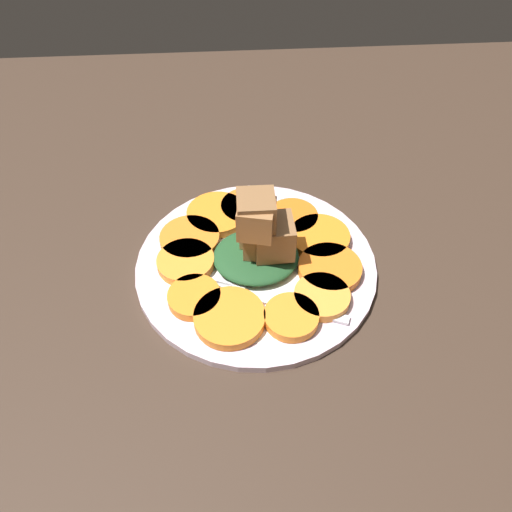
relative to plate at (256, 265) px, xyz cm
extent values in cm
cube|color=#38281E|center=(0.00, 0.00, -1.52)|extent=(120.00, 120.00, 2.00)
cylinder|color=silver|center=(0.00, 0.00, -0.02)|extent=(29.92, 29.92, 1.00)
cylinder|color=white|center=(0.00, 0.00, 0.03)|extent=(23.94, 23.94, 1.00)
cylinder|color=orange|center=(8.83, -2.32, 1.18)|extent=(7.74, 7.74, 1.20)
cylinder|color=orange|center=(8.42, 3.02, 1.18)|extent=(7.76, 7.76, 1.20)
cylinder|color=orange|center=(5.40, 6.96, 1.18)|extent=(6.73, 6.73, 1.20)
cylinder|color=orange|center=(-0.58, 9.41, 1.18)|extent=(7.09, 7.09, 1.20)
cylinder|color=orange|center=(-4.68, 8.34, 1.18)|extent=(8.13, 8.13, 1.20)
cylinder|color=orange|center=(-8.25, 3.98, 1.18)|extent=(7.67, 7.67, 1.20)
cylinder|color=orange|center=(-8.68, -0.22, 1.18)|extent=(7.07, 7.07, 1.20)
cylinder|color=orange|center=(-7.55, -5.57, 1.18)|extent=(6.17, 6.17, 1.20)
cylinder|color=orange|center=(-3.58, -8.74, 1.18)|extent=(8.07, 8.07, 1.20)
cylinder|color=orange|center=(3.31, -9.16, 1.18)|extent=(6.21, 6.21, 1.20)
cylinder|color=orange|center=(7.18, -6.54, 1.18)|extent=(6.53, 6.53, 1.20)
ellipsoid|color=#1E4723|center=(0.00, 0.00, 1.53)|extent=(10.60, 9.54, 1.90)
cube|color=#9E754C|center=(0.50, -0.40, 4.15)|extent=(4.18, 4.18, 3.34)
cube|color=brown|center=(0.63, -0.44, 4.40)|extent=(4.56, 4.56, 3.84)
cube|color=olive|center=(0.19, 1.54, 4.08)|extent=(3.98, 3.98, 3.21)
cube|color=brown|center=(2.12, 0.21, 4.78)|extent=(4.78, 4.78, 4.61)
cube|color=brown|center=(0.43, -0.08, 8.87)|extent=(4.29, 4.29, 4.26)
cube|color=olive|center=(0.03, -0.73, 8.46)|extent=(4.78, 4.78, 3.99)
cube|color=silver|center=(3.93, -7.54, 0.78)|extent=(12.10, 5.63, 0.40)
cube|color=silver|center=(-2.63, -4.96, 0.78)|extent=(2.26, 2.71, 0.40)
cube|color=silver|center=(-6.01, -4.70, 0.78)|extent=(4.72, 2.10, 0.40)
cube|color=silver|center=(-5.76, -4.08, 0.78)|extent=(4.72, 2.10, 0.40)
cube|color=silver|center=(-5.52, -3.46, 0.78)|extent=(4.72, 2.10, 0.40)
cube|color=silver|center=(-5.27, -2.84, 0.78)|extent=(4.72, 2.10, 0.40)
camera|label=1|loc=(-2.92, -41.43, 46.82)|focal=35.00mm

